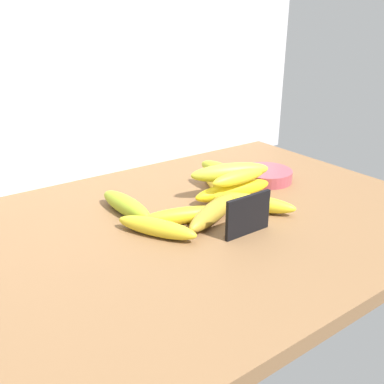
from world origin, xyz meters
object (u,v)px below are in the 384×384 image
at_px(banana_7, 236,173).
at_px(banana_10, 222,171).
at_px(banana_1, 183,215).
at_px(banana_5, 126,205).
at_px(banana_3, 250,202).
at_px(banana_6, 233,190).
at_px(fruit_bowl, 266,175).
at_px(banana_2, 217,185).
at_px(banana_4, 214,211).
at_px(banana_0, 157,227).
at_px(chalkboard_sign, 248,216).
at_px(banana_8, 230,172).
at_px(banana_9, 239,177).

bearing_deg(banana_7, banana_10, 100.95).
height_order(banana_1, banana_5, banana_5).
distance_m(banana_1, banana_3, 0.16).
bearing_deg(banana_6, banana_1, -167.51).
height_order(fruit_bowl, banana_6, banana_6).
bearing_deg(banana_2, banana_4, -130.50).
bearing_deg(banana_6, banana_3, -99.83).
relative_size(banana_6, banana_10, 1.35).
bearing_deg(banana_0, banana_1, 11.84).
bearing_deg(banana_2, banana_5, 177.18).
bearing_deg(banana_1, banana_2, 30.29).
bearing_deg(fruit_bowl, banana_3, -145.23).
xyz_separation_m(chalkboard_sign, banana_3, (0.08, 0.08, -0.02)).
relative_size(banana_4, banana_5, 1.14).
distance_m(banana_2, banana_3, 0.13).
distance_m(banana_1, banana_6, 0.18).
relative_size(fruit_bowl, banana_8, 0.69).
relative_size(banana_6, banana_7, 1.35).
bearing_deg(banana_1, banana_4, -23.82).
relative_size(banana_1, banana_6, 0.88).
bearing_deg(banana_3, banana_7, 71.84).
bearing_deg(banana_2, banana_3, -94.07).
height_order(banana_3, banana_6, banana_6).
bearing_deg(banana_6, banana_8, 90.97).
distance_m(chalkboard_sign, banana_4, 0.09).
distance_m(banana_6, banana_9, 0.04).
height_order(banana_6, banana_7, banana_7).
bearing_deg(banana_5, banana_4, -44.62).
height_order(banana_8, banana_10, banana_8).
height_order(banana_1, banana_4, banana_4).
distance_m(banana_3, banana_6, 0.07).
relative_size(banana_5, banana_10, 1.16).
distance_m(banana_4, banana_9, 0.13).
xyz_separation_m(banana_3, banana_9, (0.02, 0.06, 0.04)).
xyz_separation_m(chalkboard_sign, banana_4, (-0.02, 0.09, -0.02)).
relative_size(chalkboard_sign, banana_0, 0.63).
relative_size(banana_1, banana_3, 0.89).
relative_size(banana_3, banana_10, 1.33).
distance_m(chalkboard_sign, banana_0, 0.18).
bearing_deg(chalkboard_sign, banana_6, 58.34).
distance_m(banana_2, banana_10, 0.04).
bearing_deg(chalkboard_sign, banana_8, 60.52).
height_order(banana_6, banana_10, banana_10).
height_order(chalkboard_sign, banana_5, chalkboard_sign).
bearing_deg(fruit_bowl, banana_5, 175.59).
xyz_separation_m(banana_5, banana_8, (0.25, -0.06, 0.04)).
bearing_deg(banana_10, banana_1, -152.93).
distance_m(banana_5, banana_6, 0.26).
distance_m(banana_3, banana_8, 0.10).
distance_m(banana_1, banana_5, 0.14).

